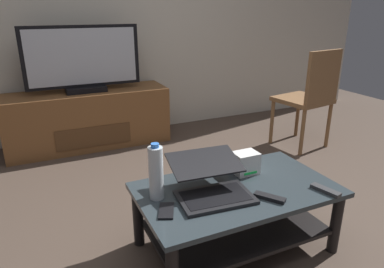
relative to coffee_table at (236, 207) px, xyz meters
The scene contains 11 objects.
ground_plane 0.27m from the coffee_table, 164.06° to the left, with size 7.68×7.68×0.00m, color #4C3D33.
coffee_table is the anchor object (origin of this frame).
media_cabinet 2.03m from the coffee_table, 103.24° to the left, with size 1.53×0.47×0.55m.
television 2.09m from the coffee_table, 103.38° to the left, with size 1.05×0.20×0.61m.
dining_chair 1.78m from the coffee_table, 35.53° to the left, with size 0.50×0.50×0.95m.
laptop 0.24m from the coffee_table, behind, with size 0.41×0.43×0.17m.
router_box 0.27m from the coffee_table, 44.18° to the left, with size 0.14×0.11×0.13m.
water_bottle_near 0.51m from the coffee_table, 168.87° to the left, with size 0.07×0.07×0.30m.
cell_phone 0.45m from the coffee_table, behind, with size 0.07×0.14×0.01m, color black.
tv_remote 0.23m from the coffee_table, 63.59° to the right, with size 0.04×0.16×0.02m, color black.
soundbar_remote 0.48m from the coffee_table, 30.62° to the right, with size 0.04×0.16×0.02m, color #2D2D30.
Camera 1 is at (-0.87, -1.44, 1.31)m, focal length 32.87 mm.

